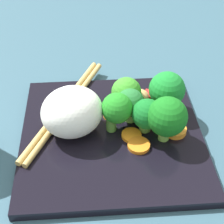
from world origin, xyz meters
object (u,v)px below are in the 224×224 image
object	(u,v)px
rice_mound	(72,112)
broccoli_floret_2	(130,104)
carrot_slice_2	(131,135)
square_plate	(112,135)
chopstick_pair	(65,107)

from	to	relation	value
rice_mound	broccoli_floret_2	world-z (taller)	rice_mound
rice_mound	carrot_slice_2	xyz separation A→B (cm)	(2.08, 7.73, -3.19)
square_plate	rice_mound	distance (cm)	6.62
carrot_slice_2	chopstick_pair	distance (cm)	11.16
chopstick_pair	broccoli_floret_2	bearing A→B (deg)	97.28
broccoli_floret_2	carrot_slice_2	bearing A→B (deg)	-4.42
broccoli_floret_2	chopstick_pair	distance (cm)	10.06
rice_mound	chopstick_pair	bearing A→B (deg)	-166.89
square_plate	broccoli_floret_2	world-z (taller)	broccoli_floret_2
carrot_slice_2	chopstick_pair	xyz separation A→B (cm)	(-6.81, -8.84, 0.17)
rice_mound	broccoli_floret_2	distance (cm)	8.11
chopstick_pair	rice_mound	bearing A→B (deg)	40.98
rice_mound	carrot_slice_2	distance (cm)	8.62
square_plate	carrot_slice_2	distance (cm)	2.95
chopstick_pair	carrot_slice_2	bearing A→B (deg)	80.23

